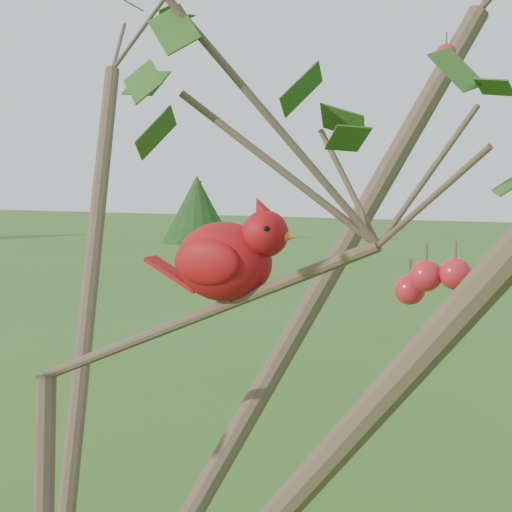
{
  "coord_description": "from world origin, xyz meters",
  "views": [
    {
      "loc": [
        0.86,
        -0.91,
        2.29
      ],
      "look_at": [
        0.36,
        0.07,
        2.18
      ],
      "focal_mm": 55.0,
      "sensor_mm": 36.0,
      "label": 1
    }
  ],
  "objects": [
    {
      "name": "crabapple_tree",
      "position": [
        0.03,
        -0.02,
        2.12
      ],
      "size": [
        2.35,
        2.05,
        2.95
      ],
      "color": "#4A3527",
      "rests_on": "ground"
    },
    {
      "name": "cardinal",
      "position": [
        0.32,
        0.07,
        2.17
      ],
      "size": [
        0.24,
        0.12,
        0.17
      ],
      "rotation": [
        0.0,
        0.0,
        0.05
      ],
      "color": "#A40E10",
      "rests_on": "ground"
    },
    {
      "name": "distant_trees",
      "position": [
        -2.87,
        22.76,
        1.41
      ],
      "size": [
        44.04,
        13.85,
        3.05
      ],
      "color": "#4A3527",
      "rests_on": "ground"
    }
  ]
}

